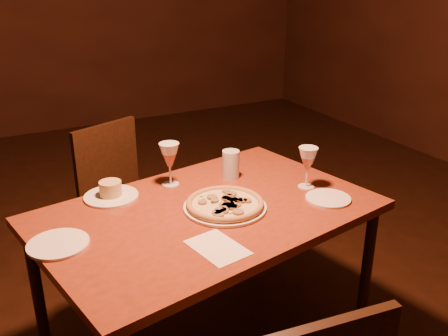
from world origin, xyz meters
name	(u,v)px	position (x,y,z in m)	size (l,w,h in m)	color
dining_table	(207,223)	(0.23, -0.02, 0.62)	(1.39, 1.03, 0.68)	maroon
chair_far	(123,192)	(0.12, 0.77, 0.45)	(0.50, 0.50, 0.80)	black
pizza_plate	(225,204)	(0.29, -0.05, 0.70)	(0.32, 0.32, 0.04)	white
ramekin_saucer	(111,192)	(-0.07, 0.26, 0.70)	(0.22, 0.22, 0.07)	white
wine_glass_far	(170,164)	(0.19, 0.26, 0.77)	(0.08, 0.08, 0.19)	#A75945
wine_glass_right	(307,168)	(0.69, -0.03, 0.77)	(0.08, 0.08, 0.18)	#A75945
water_tumbler	(231,164)	(0.45, 0.21, 0.74)	(0.08, 0.08, 0.13)	silver
side_plate_left	(58,244)	(-0.34, -0.03, 0.68)	(0.21, 0.21, 0.01)	white
side_plate_near	(328,198)	(0.69, -0.17, 0.68)	(0.18, 0.18, 0.01)	white
menu_card	(218,247)	(0.13, -0.29, 0.68)	(0.14, 0.21, 0.00)	white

